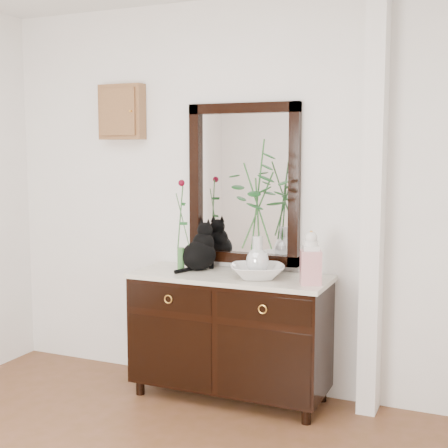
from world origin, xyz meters
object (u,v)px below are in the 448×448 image
at_px(cat, 199,246).
at_px(ginger_jar, 311,257).
at_px(sideboard, 230,330).
at_px(lotus_bowl, 257,271).

bearing_deg(cat, ginger_jar, 6.57).
bearing_deg(sideboard, ginger_jar, -7.52).
xyz_separation_m(cat, lotus_bowl, (0.47, -0.11, -0.12)).
xyz_separation_m(sideboard, ginger_jar, (0.57, -0.08, 0.54)).
bearing_deg(ginger_jar, cat, 169.72).
distance_m(sideboard, cat, 0.61).
height_order(sideboard, ginger_jar, ginger_jar).
bearing_deg(cat, lotus_bowl, 3.77).
bearing_deg(ginger_jar, lotus_bowl, 173.40).
relative_size(sideboard, lotus_bowl, 3.76).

